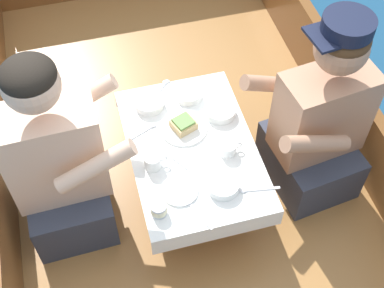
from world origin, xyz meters
name	(u,v)px	position (x,y,z in m)	size (l,w,h in m)	color
ground_plane	(195,229)	(0.00, 0.00, 0.00)	(60.00, 60.00, 0.00)	navy
boat_deck	(195,216)	(0.00, 0.00, 0.14)	(1.82, 3.60, 0.28)	#9E6B38
gunwale_port	(3,223)	(-0.88, 0.00, 0.47)	(0.06, 3.60, 0.38)	brown
gunwale_starboard	(367,142)	(0.88, 0.00, 0.47)	(0.06, 3.60, 0.38)	brown
cockpit_table	(192,152)	(0.00, 0.06, 0.61)	(0.55, 0.83, 0.37)	#B2B2B7
person_port	(59,165)	(-0.58, 0.08, 0.70)	(0.53, 0.45, 1.01)	#333847
person_starboard	(319,123)	(0.58, 0.01, 0.70)	(0.56, 0.50, 1.01)	#333847
plate_sandwich	(184,128)	(-0.01, 0.17, 0.66)	(0.22, 0.22, 0.01)	white
plate_bread	(180,191)	(-0.11, -0.16, 0.66)	(0.16, 0.16, 0.01)	white
sandwich	(183,124)	(-0.01, 0.17, 0.68)	(0.12, 0.12, 0.05)	tan
bowl_port_near	(223,185)	(0.07, -0.19, 0.67)	(0.14, 0.14, 0.04)	white
bowl_starboard_near	(149,103)	(-0.13, 0.34, 0.67)	(0.14, 0.14, 0.04)	white
bowl_center_far	(189,94)	(0.06, 0.35, 0.67)	(0.12, 0.12, 0.04)	white
bowl_port_far	(220,111)	(0.18, 0.21, 0.67)	(0.14, 0.14, 0.04)	white
coffee_cup_port	(153,162)	(-0.19, 0.00, 0.69)	(0.10, 0.08, 0.07)	white
coffee_cup_starboard	(228,148)	(0.14, -0.01, 0.68)	(0.11, 0.08, 0.06)	white
tin_can	(159,209)	(-0.22, -0.23, 0.68)	(0.07, 0.07, 0.05)	silver
utensil_knife_port	(199,215)	(-0.06, -0.29, 0.65)	(0.08, 0.16, 0.00)	silver
utensil_knife_starboard	(182,165)	(-0.07, -0.03, 0.65)	(0.10, 0.15, 0.00)	silver
utensil_spoon_starboard	(162,87)	(-0.05, 0.45, 0.66)	(0.13, 0.13, 0.01)	silver
utensil_spoon_center	(253,190)	(0.19, -0.23, 0.66)	(0.17, 0.04, 0.01)	silver
utensil_spoon_port	(145,130)	(-0.18, 0.20, 0.66)	(0.16, 0.08, 0.01)	silver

